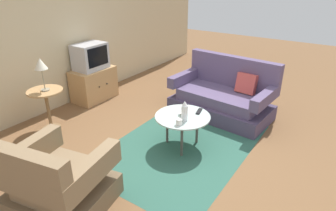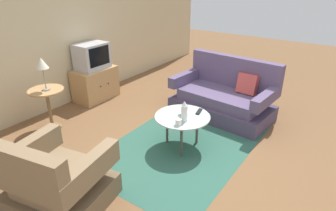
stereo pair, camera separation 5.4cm
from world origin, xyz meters
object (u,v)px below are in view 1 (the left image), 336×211
Objects in this scene: mug at (179,122)px; vase at (185,111)px; armchair at (57,184)px; couch at (223,97)px; table_lamp at (41,65)px; tv_stand at (94,84)px; tv_remote_dark at (199,111)px; side_table at (47,101)px; bowl at (183,114)px; coffee_table at (183,119)px; television at (90,56)px.

vase is at bearing 0.90° from mug.
couch is at bearing 70.42° from armchair.
mug is (0.47, -2.01, -0.51)m from table_lamp.
table_lamp is at bearing 106.86° from vase.
tv_stand is 4.39× the size of tv_remote_dark.
side_table reaches higher than mug.
tv_stand reaches higher than tv_remote_dark.
mug reaches higher than tv_remote_dark.
armchair is at bearing -140.11° from tv_stand.
table_lamp is (0.99, 1.50, 0.71)m from armchair.
couch is 1.25m from bowl.
couch reaches higher than armchair.
television is at bearing 77.78° from coffee_table.
armchair is 1.75m from coffee_table.
table_lamp is (-1.20, -0.32, 0.73)m from tv_stand.
bowl reaches higher than coffee_table.
table_lamp reaches higher than vase.
vase is (-0.10, -0.09, 0.18)m from coffee_table.
coffee_table is 0.27m from tv_remote_dark.
tv_stand is at bearing 77.69° from coffee_table.
television is (1.20, 0.32, 0.36)m from side_table.
armchair is at bearing 160.93° from mug.
side_table is 2.31× the size of vase.
vase reaches higher than bowl.
couch is 2.40m from tv_stand.
bowl is 0.24m from tv_remote_dark.
tv_stand is at bearing 23.57° from couch.
mug is at bearing -159.15° from coffee_table.
vase is at bearing -19.87° from tv_remote_dark.
couch is 2.86m from table_lamp.
television reaches higher than armchair.
vase is 0.35m from tv_remote_dark.
armchair reaches higher than mug.
coffee_table is at bearing 93.28° from couch.
television is (0.49, 2.26, 0.40)m from coffee_table.
couch is 2.95× the size of television.
armchair is 2.90m from television.
side_table is 5.13× the size of mug.
side_table is 0.81× the size of tv_stand.
television is 3.16× the size of tv_remote_dark.
coffee_table is at bearing -69.75° from table_lamp.
bowl is at bearing 93.02° from couch.
television is (-0.77, 2.29, 0.52)m from couch.
armchair is 1.82m from side_table.
tv_remote_dark is (-0.26, -2.38, -0.35)m from television.
armchair is at bearing 86.14° from couch.
tv_stand is 2.39m from tv_remote_dark.
side_table reaches higher than tv_remote_dark.
bowl is (0.74, -1.91, -0.53)m from table_lamp.
television reaches higher than tv_stand.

